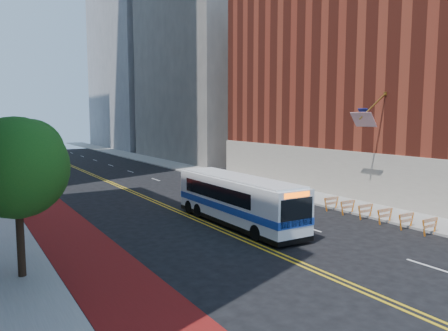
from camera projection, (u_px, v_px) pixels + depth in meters
ground at (320, 272)px, 19.23m from camera, size 160.00×160.00×0.00m
sidewalk_right at (213, 174)px, 50.85m from camera, size 4.00×140.00×0.15m
bus_lane_paint at (26, 190)px, 40.40m from camera, size 3.60×140.00×0.01m
center_line_inner at (110, 183)px, 44.52m from camera, size 0.14×140.00×0.01m
center_line_outer at (114, 183)px, 44.71m from camera, size 0.14×140.00×0.01m
lane_dashes at (130, 172)px, 53.88m from camera, size 0.14×98.20×0.01m
brick_building at (407, 70)px, 39.55m from camera, size 18.73×36.00×22.00m
midrise_right_near at (216, 33)px, 69.55m from camera, size 18.00×26.00×40.00m
midrise_right_far at (150, 20)px, 94.61m from camera, size 20.00×28.00×55.00m
construction_barriers at (395, 216)px, 27.04m from camera, size 1.42×10.91×1.00m
street_tree at (18, 164)px, 17.93m from camera, size 4.20×4.20×6.70m
transit_bus at (237, 199)px, 27.51m from camera, size 2.49×11.23×3.09m
car_a at (24, 198)px, 32.62m from camera, size 2.17×4.35×1.42m
car_b at (43, 177)px, 44.45m from camera, size 2.47×4.08×1.27m
car_c at (25, 175)px, 46.14m from camera, size 2.28×4.68×1.31m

